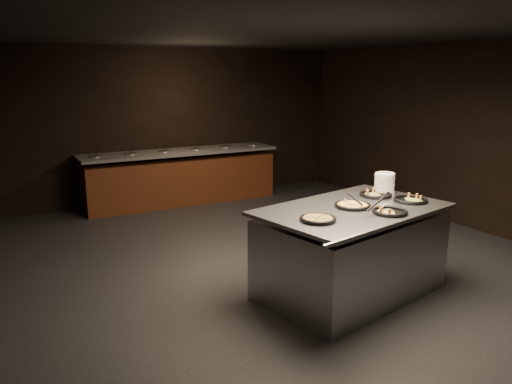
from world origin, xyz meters
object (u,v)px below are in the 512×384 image
Objects in this scene: plate_stack at (385,183)px; serving_counter at (351,252)px; pan_veggie_whole at (318,219)px; pan_cheese_whole at (353,205)px.

serving_counter is at bearing -154.43° from plate_stack.
plate_stack reaches higher than pan_veggie_whole.
pan_veggie_whole reaches higher than serving_counter.
pan_veggie_whole is (-0.63, -0.23, 0.54)m from serving_counter.
pan_veggie_whole is at bearing -171.61° from serving_counter.
plate_stack is 0.86m from pan_cheese_whole.
serving_counter is 0.86m from pan_veggie_whole.
pan_cheese_whole is (-0.78, -0.36, -0.10)m from plate_stack.
pan_cheese_whole is at bearing 21.32° from pan_veggie_whole.
plate_stack reaches higher than pan_cheese_whole.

